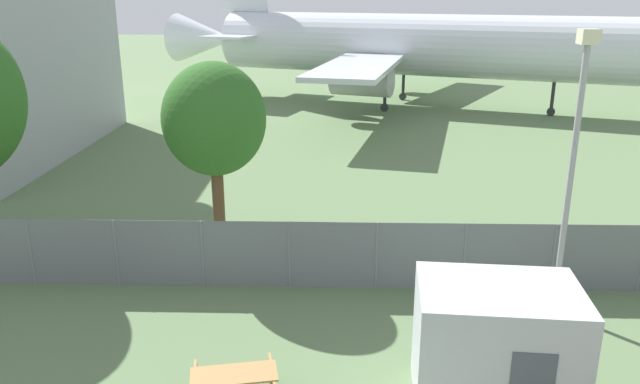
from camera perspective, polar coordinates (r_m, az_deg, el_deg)
The scene contains 5 objects.
perimeter_fence at distance 18.28m, azimuth 5.18°, elevation -5.84°, with size 56.07×0.07×2.07m.
airplane at distance 47.68m, azimuth 8.27°, elevation 13.11°, with size 39.17×31.00×13.40m.
portable_cabin at distance 13.85m, azimuth 15.75°, elevation -13.44°, with size 3.46×2.59×2.67m.
tree_left_of_cabin at distance 19.57m, azimuth -9.65°, elevation 6.48°, with size 3.21×3.21×6.38m.
light_mast at distance 17.01m, azimuth 22.24°, elevation 3.80°, with size 0.44×0.44×7.52m.
Camera 1 is at (-1.18, -6.06, 8.39)m, focal length 35.00 mm.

